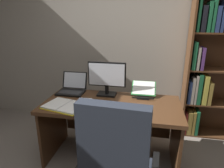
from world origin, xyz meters
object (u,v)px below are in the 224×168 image
Objects in this scene: monitor at (107,79)px; laptop at (72,88)px; notepad at (83,102)px; computer_mouse at (128,108)px; reading_stand_with_book at (144,90)px; bookshelf at (211,71)px; desk at (113,116)px; keyboard at (99,106)px; pen at (85,101)px; open_binder at (65,106)px.

monitor is 1.41× the size of laptop.
notepad is (0.24, -0.28, -0.05)m from laptop.
computer_mouse is 0.37× the size of reading_stand_with_book.
monitor is at bearing 53.02° from notepad.
reading_stand_with_book is (0.14, 0.43, 0.05)m from computer_mouse.
bookshelf is 18.35× the size of computer_mouse.
bookshelf is 4.20× the size of monitor.
desk is 0.79× the size of bookshelf.
laptop is at bearing 139.80° from keyboard.
computer_mouse is 0.74× the size of pen.
computer_mouse is 0.22× the size of open_binder.
bookshelf is at bearing 30.26° from reading_stand_with_book.
desk is at bearing 133.71° from computer_mouse.
computer_mouse is at bearing -46.29° from desk.
pen is at bearing 52.87° from open_binder.
pen is at bearing 168.74° from computer_mouse.
computer_mouse reaches higher than keyboard.
bookshelf is 4.01× the size of open_binder.
notepad is at bearing 169.17° from computer_mouse.
desk is 0.48m from reading_stand_with_book.
desk is at bearing 20.86° from pen.
bookshelf is (1.19, 0.72, 0.41)m from desk.
laptop is at bearing 132.81° from pen.
keyboard is at bearing 180.00° from computer_mouse.
laptop reaches higher than open_binder.
monitor is 1.08× the size of keyboard.
keyboard is 4.04× the size of computer_mouse.
reading_stand_with_book reaches higher than desk.
open_binder is at bearing -78.88° from laptop.
desk is at bearing 63.80° from keyboard.
bookshelf is 6.79× the size of reading_stand_with_book.
desk is 0.44m from monitor.
laptop is at bearing 114.25° from open_binder.
keyboard is (0.45, -0.38, -0.04)m from laptop.
desk is at bearing -58.28° from monitor.
computer_mouse is (0.20, -0.21, 0.22)m from desk.
reading_stand_with_book reaches higher than computer_mouse.
computer_mouse is at bearing 17.44° from open_binder.
desk is 0.36m from computer_mouse.
bookshelf is at bearing 17.44° from laptop.
laptop is 0.44m from open_binder.
notepad reaches higher than desk.
notepad is (-0.31, -0.11, 0.20)m from desk.
open_binder is 0.22m from notepad.
bookshelf is at bearing 28.93° from notepad.
monitor is at bearing 62.36° from open_binder.
open_binder is (-0.36, -0.05, -0.00)m from keyboard.
reading_stand_with_book is 0.93m from open_binder.
monitor is 1.62× the size of reading_stand_with_book.
desk is 7.14× the size of notepad.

